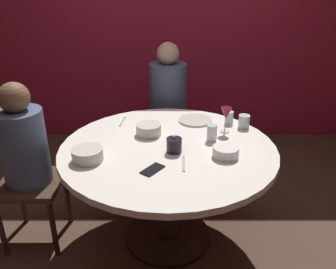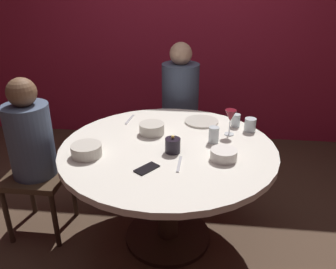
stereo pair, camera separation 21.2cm
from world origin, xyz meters
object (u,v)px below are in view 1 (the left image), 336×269
at_px(bowl_salad_center, 226,152).
at_px(dining_table, 168,166).
at_px(bowl_serving_large, 88,154).
at_px(cup_by_right_diner, 212,133).
at_px(bowl_small_white, 149,129).
at_px(cup_near_candle, 229,118).
at_px(seated_diner_back, 168,96).
at_px(wine_glass, 226,114).
at_px(cup_by_left_diner, 244,121).
at_px(cell_phone, 153,170).
at_px(candle_holder, 174,145).
at_px(seated_diner_left, 24,149).
at_px(dinner_plate, 195,120).

bearing_deg(bowl_salad_center, dining_table, 158.42).
bearing_deg(bowl_serving_large, cup_by_right_diner, 19.71).
relative_size(bowl_salad_center, cup_by_right_diner, 1.47).
distance_m(bowl_small_white, cup_near_candle, 0.60).
relative_size(dining_table, seated_diner_back, 1.12).
height_order(seated_diner_back, cup_near_candle, seated_diner_back).
xyz_separation_m(dining_table, bowl_small_white, (-0.13, 0.18, 0.18)).
bearing_deg(seated_diner_back, cup_by_right_diner, 17.82).
height_order(wine_glass, cup_by_left_diner, wine_glass).
distance_m(bowl_serving_large, cup_by_right_diner, 0.80).
bearing_deg(bowl_salad_center, cell_phone, -159.13).
distance_m(candle_holder, bowl_salad_center, 0.31).
relative_size(seated_diner_left, bowl_salad_center, 7.34).
height_order(candle_holder, cup_by_left_diner, candle_holder).
height_order(bowl_serving_large, cup_by_right_diner, cup_by_right_diner).
height_order(wine_glass, bowl_serving_large, wine_glass).
distance_m(seated_diner_left, cup_by_right_diner, 1.20).
bearing_deg(cup_near_candle, bowl_small_white, -161.34).
bearing_deg(dinner_plate, cup_by_left_diner, -19.25).
xyz_separation_m(seated_diner_back, bowl_salad_center, (0.34, -1.11, 0.02)).
xyz_separation_m(cup_near_candle, cup_by_left_diner, (0.09, -0.07, 0.00)).
relative_size(dinner_plate, cell_phone, 1.76).
xyz_separation_m(seated_diner_left, bowl_salad_center, (1.25, -0.13, 0.05)).
relative_size(cell_phone, cup_by_left_diner, 1.53).
distance_m(candle_holder, bowl_small_white, 0.30).
bearing_deg(seated_diner_back, bowl_salad_center, 17.13).
height_order(seated_diner_left, cup_by_right_diner, seated_diner_left).
bearing_deg(cup_by_right_diner, cup_near_candle, 60.80).
bearing_deg(cup_near_candle, cup_by_left_diner, -38.94).
xyz_separation_m(bowl_salad_center, cup_near_candle, (0.10, 0.51, 0.01)).
bearing_deg(wine_glass, seated_diner_back, 117.50).
bearing_deg(candle_holder, cup_by_left_diner, 36.88).
xyz_separation_m(seated_diner_left, bowl_small_white, (0.78, 0.18, 0.06)).
height_order(cell_phone, bowl_small_white, bowl_small_white).
distance_m(bowl_serving_large, bowl_salad_center, 0.81).
distance_m(cell_phone, cup_by_right_diner, 0.53).
xyz_separation_m(dining_table, dinner_plate, (0.20, 0.41, 0.15)).
relative_size(seated_diner_left, cup_by_right_diner, 10.79).
bearing_deg(cell_phone, cup_by_left_diner, -99.33).
xyz_separation_m(candle_holder, wine_glass, (0.35, 0.30, 0.08)).
xyz_separation_m(dining_table, candle_holder, (0.04, -0.08, 0.19)).
height_order(bowl_small_white, cup_near_candle, cup_near_candle).
xyz_separation_m(wine_glass, cup_by_right_diner, (-0.11, -0.13, -0.08)).
xyz_separation_m(cell_phone, cup_by_left_diner, (0.62, 0.59, 0.04)).
xyz_separation_m(dining_table, seated_diner_left, (-0.91, 0.00, 0.12)).
bearing_deg(seated_diner_left, candle_holder, -4.64).
height_order(dinner_plate, cup_by_left_diner, cup_by_left_diner).
bearing_deg(seated_diner_left, wine_glass, 9.61).
bearing_deg(cup_by_right_diner, bowl_serving_large, -160.29).
bearing_deg(cup_near_candle, wine_glass, -109.08).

